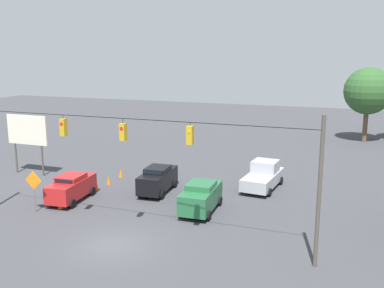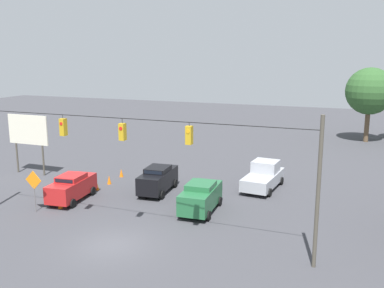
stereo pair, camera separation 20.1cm
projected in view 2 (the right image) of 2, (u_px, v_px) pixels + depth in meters
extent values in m
plane|color=#3D3D42|center=(112.00, 245.00, 23.68)|extent=(140.00, 140.00, 0.00)
cylinder|color=#4C473D|center=(318.00, 194.00, 20.50)|extent=(0.20, 0.20, 7.63)
cylinder|color=black|center=(122.00, 118.00, 23.65)|extent=(21.31, 0.04, 0.04)
cube|color=gold|center=(189.00, 135.00, 22.37)|extent=(0.32, 0.36, 0.98)
cylinder|color=black|center=(189.00, 124.00, 22.25)|extent=(0.03, 0.03, 0.19)
cylinder|color=orange|center=(188.00, 132.00, 22.15)|extent=(0.20, 0.02, 0.20)
cube|color=gold|center=(123.00, 132.00, 23.80)|extent=(0.32, 0.36, 0.96)
cylinder|color=black|center=(122.00, 121.00, 23.67)|extent=(0.03, 0.03, 0.28)
cylinder|color=red|center=(121.00, 129.00, 23.58)|extent=(0.20, 0.02, 0.20)
cube|color=gold|center=(63.00, 127.00, 25.21)|extent=(0.32, 0.36, 1.02)
cylinder|color=black|center=(63.00, 117.00, 25.09)|extent=(0.03, 0.03, 0.23)
cylinder|color=red|center=(61.00, 124.00, 24.99)|extent=(0.20, 0.02, 0.20)
cube|color=red|center=(72.00, 188.00, 30.84)|extent=(2.16, 4.54, 1.22)
cube|color=red|center=(71.00, 177.00, 30.68)|extent=(1.78, 2.08, 0.36)
cube|color=black|center=(64.00, 181.00, 29.76)|extent=(1.38, 0.16, 0.25)
cylinder|color=black|center=(50.00, 201.00, 29.85)|extent=(0.28, 0.66, 0.64)
cylinder|color=black|center=(73.00, 203.00, 29.40)|extent=(0.28, 0.66, 0.64)
cylinder|color=black|center=(72.00, 189.00, 32.54)|extent=(0.28, 0.66, 0.64)
cylinder|color=black|center=(93.00, 191.00, 32.09)|extent=(0.28, 0.66, 0.64)
cube|color=black|center=(158.00, 180.00, 32.68)|extent=(2.10, 4.66, 1.31)
cube|color=black|center=(158.00, 169.00, 32.51)|extent=(1.76, 2.12, 0.36)
cube|color=black|center=(153.00, 173.00, 31.57)|extent=(1.39, 0.13, 0.25)
cylinder|color=black|center=(140.00, 193.00, 31.68)|extent=(0.27, 0.66, 0.64)
cylinder|color=black|center=(162.00, 195.00, 31.19)|extent=(0.27, 0.66, 0.64)
cylinder|color=black|center=(155.00, 182.00, 34.44)|extent=(0.27, 0.66, 0.64)
cylinder|color=black|center=(175.00, 184.00, 33.95)|extent=(0.27, 0.66, 0.64)
cube|color=#236038|center=(201.00, 197.00, 28.64)|extent=(2.13, 4.55, 1.31)
cube|color=#236038|center=(201.00, 185.00, 28.47)|extent=(1.84, 2.05, 0.36)
cube|color=black|center=(205.00, 181.00, 29.39)|extent=(1.50, 0.11, 0.25)
cylinder|color=black|center=(220.00, 201.00, 29.83)|extent=(0.26, 0.65, 0.64)
cylinder|color=black|center=(194.00, 199.00, 30.40)|extent=(0.26, 0.65, 0.64)
cylinder|color=black|center=(208.00, 216.00, 27.14)|extent=(0.26, 0.65, 0.64)
cylinder|color=black|center=(180.00, 212.00, 27.71)|extent=(0.26, 0.65, 0.64)
cube|color=#A8AAB2|center=(263.00, 179.00, 33.56)|extent=(2.54, 5.34, 0.90)
cube|color=#A8AAB2|center=(266.00, 166.00, 33.92)|extent=(2.08, 2.03, 0.90)
cube|color=black|center=(269.00, 164.00, 34.74)|extent=(1.66, 0.17, 0.63)
cylinder|color=black|center=(281.00, 181.00, 34.67)|extent=(0.28, 0.66, 0.64)
cylinder|color=black|center=(257.00, 178.00, 35.58)|extent=(0.28, 0.66, 0.64)
cylinder|color=black|center=(269.00, 193.00, 31.73)|extent=(0.28, 0.66, 0.64)
cylinder|color=black|center=(243.00, 189.00, 32.63)|extent=(0.28, 0.66, 0.64)
cone|color=orange|center=(60.00, 203.00, 29.34)|extent=(0.34, 0.34, 0.71)
cone|color=orange|center=(80.00, 193.00, 31.45)|extent=(0.34, 0.34, 0.71)
cone|color=orange|center=(97.00, 186.00, 33.29)|extent=(0.34, 0.34, 0.71)
cone|color=orange|center=(109.00, 180.00, 34.85)|extent=(0.34, 0.34, 0.71)
cone|color=orange|center=(121.00, 173.00, 36.90)|extent=(0.34, 0.34, 0.71)
cylinder|color=#4C473D|center=(43.00, 160.00, 37.17)|extent=(0.16, 0.16, 2.68)
cylinder|color=#4C473D|center=(17.00, 158.00, 38.20)|extent=(0.16, 0.16, 2.68)
cube|color=silver|center=(28.00, 130.00, 37.15)|extent=(4.13, 0.12, 2.57)
cylinder|color=slate|center=(35.00, 199.00, 28.57)|extent=(0.06, 0.06, 1.80)
cube|color=orange|center=(33.00, 180.00, 28.30)|extent=(1.27, 0.04, 1.27)
cylinder|color=brown|center=(367.00, 123.00, 51.54)|extent=(0.56, 0.56, 4.59)
sphere|color=#2D5628|center=(370.00, 91.00, 50.76)|extent=(5.60, 5.60, 5.60)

